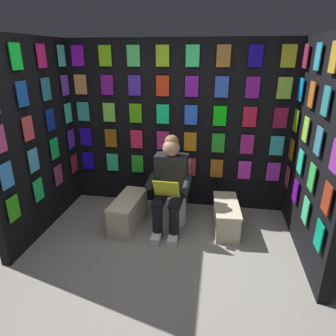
# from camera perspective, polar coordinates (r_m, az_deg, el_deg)

# --- Properties ---
(ground_plane) EXTENTS (30.00, 30.00, 0.00)m
(ground_plane) POSITION_cam_1_polar(r_m,az_deg,el_deg) (3.14, -3.22, -21.08)
(ground_plane) COLOR gray
(display_wall_back) EXTENTS (3.14, 0.14, 2.29)m
(display_wall_back) POSITION_cam_1_polar(r_m,az_deg,el_deg) (4.18, 1.82, 7.87)
(display_wall_back) COLOR black
(display_wall_back) RESTS_ON ground
(display_wall_left) EXTENTS (0.14, 1.73, 2.29)m
(display_wall_left) POSITION_cam_1_polar(r_m,az_deg,el_deg) (3.42, 26.50, 2.64)
(display_wall_left) COLOR black
(display_wall_left) RESTS_ON ground
(display_wall_right) EXTENTS (0.14, 1.73, 2.29)m
(display_wall_right) POSITION_cam_1_polar(r_m,az_deg,el_deg) (3.90, -23.82, 5.08)
(display_wall_right) COLOR black
(display_wall_right) RESTS_ON ground
(toilet) EXTENTS (0.41, 0.56, 0.77)m
(toilet) POSITION_cam_1_polar(r_m,az_deg,el_deg) (3.99, 0.92, -5.43)
(toilet) COLOR white
(toilet) RESTS_ON ground
(person_reading) EXTENTS (0.53, 0.69, 1.19)m
(person_reading) POSITION_cam_1_polar(r_m,az_deg,el_deg) (3.67, 0.34, -3.15)
(person_reading) COLOR black
(person_reading) RESTS_ON ground
(comic_longbox_near) EXTENTS (0.36, 0.76, 0.39)m
(comic_longbox_near) POSITION_cam_1_polar(r_m,az_deg,el_deg) (3.92, -7.57, -8.27)
(comic_longbox_near) COLOR beige
(comic_longbox_near) RESTS_ON ground
(comic_longbox_far) EXTENTS (0.35, 0.74, 0.36)m
(comic_longbox_far) POSITION_cam_1_polar(r_m,az_deg,el_deg) (3.89, 10.95, -9.01)
(comic_longbox_far) COLOR beige
(comic_longbox_far) RESTS_ON ground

